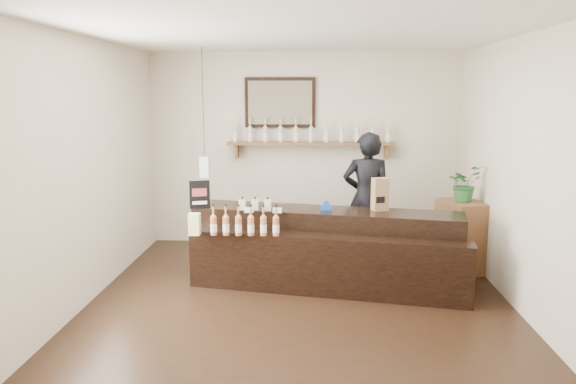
{
  "coord_description": "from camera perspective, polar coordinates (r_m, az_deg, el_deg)",
  "views": [
    {
      "loc": [
        0.15,
        -5.71,
        2.21
      ],
      "look_at": [
        -0.15,
        0.7,
        1.08
      ],
      "focal_mm": 35.0,
      "sensor_mm": 36.0,
      "label": 1
    }
  ],
  "objects": [
    {
      "name": "ground",
      "position": [
        6.12,
        1.15,
        -11.18
      ],
      "size": [
        5.0,
        5.0,
        0.0
      ],
      "primitive_type": "plane",
      "color": "black",
      "rests_on": "ground"
    },
    {
      "name": "room_shell",
      "position": [
        5.73,
        1.21,
        4.91
      ],
      "size": [
        5.0,
        5.0,
        5.0
      ],
      "color": "beige",
      "rests_on": "ground"
    },
    {
      "name": "back_wall_decor",
      "position": [
        8.1,
        0.56,
        6.78
      ],
      "size": [
        2.66,
        0.96,
        1.69
      ],
      "color": "brown",
      "rests_on": "ground"
    },
    {
      "name": "counter",
      "position": [
        6.54,
        3.76,
        -5.98
      ],
      "size": [
        3.19,
        1.43,
        1.03
      ],
      "color": "black",
      "rests_on": "ground"
    },
    {
      "name": "promo_sign",
      "position": [
        6.64,
        -8.96,
        -0.27
      ],
      "size": [
        0.23,
        0.09,
        0.33
      ],
      "color": "black",
      "rests_on": "counter"
    },
    {
      "name": "paper_bag",
      "position": [
        6.54,
        9.33,
        -0.22
      ],
      "size": [
        0.2,
        0.17,
        0.38
      ],
      "color": "#8C6343",
      "rests_on": "counter"
    },
    {
      "name": "tape_dispenser",
      "position": [
        6.51,
        3.91,
        -1.48
      ],
      "size": [
        0.13,
        0.05,
        0.11
      ],
      "color": "#16499F",
      "rests_on": "counter"
    },
    {
      "name": "side_cabinet",
      "position": [
        7.37,
        17.21,
        -4.33
      ],
      "size": [
        0.62,
        0.72,
        0.89
      ],
      "color": "brown",
      "rests_on": "ground"
    },
    {
      "name": "potted_plant",
      "position": [
        7.24,
        17.49,
        0.84
      ],
      "size": [
        0.53,
        0.52,
        0.45
      ],
      "primitive_type": "imported",
      "rotation": [
        0.0,
        0.0,
        0.57
      ],
      "color": "#26612C",
      "rests_on": "side_cabinet"
    },
    {
      "name": "shopkeeper",
      "position": [
        7.39,
        8.02,
        0.27
      ],
      "size": [
        0.71,
        0.47,
        1.95
      ],
      "primitive_type": "imported",
      "rotation": [
        0.0,
        0.0,
        3.14
      ],
      "color": "black",
      "rests_on": "ground"
    }
  ]
}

